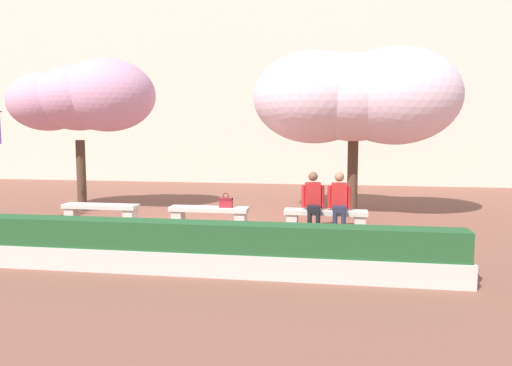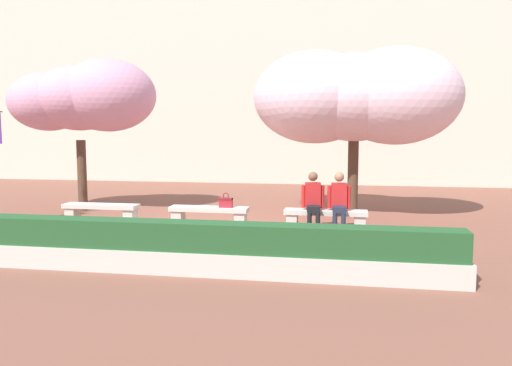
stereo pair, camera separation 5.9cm
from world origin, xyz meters
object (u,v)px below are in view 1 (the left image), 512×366
Objects in this scene: stone_bench_near_west at (209,213)px; person_seated_left at (313,199)px; handbag at (226,202)px; cherry_tree_main at (352,97)px; stone_bench_center at (326,216)px; stone_bench_west_end at (101,210)px; cherry_tree_secondary at (83,98)px; person_seated_right at (339,199)px.

stone_bench_near_west is 2.41m from person_seated_left.
person_seated_left reaches higher than stone_bench_near_west.
cherry_tree_main is at bearing 37.47° from handbag.
person_seated_left reaches higher than stone_bench_center.
stone_bench_west_end is 1.00× the size of stone_bench_center.
cherry_tree_main is (2.84, 2.17, 2.46)m from handbag.
stone_bench_near_west is at bearing 177.40° from handbag.
handbag is (-1.97, 0.03, -0.12)m from person_seated_left.
person_seated_left is at bearing -15.05° from cherry_tree_secondary.
person_seated_right reaches higher than stone_bench_near_west.
person_seated_left is 0.25× the size of cherry_tree_main.
stone_bench_center is 1.41× the size of person_seated_left.
stone_bench_center is 7.27m from cherry_tree_secondary.
stone_bench_center is at bearing -105.13° from cherry_tree_main.
stone_bench_west_end is 0.45× the size of cherry_tree_secondary.
cherry_tree_main reaches higher than stone_bench_center.
cherry_tree_main reaches higher than handbag.
person_seated_right is at bearing -0.55° from stone_bench_west_end.
person_seated_right is 0.32× the size of cherry_tree_secondary.
person_seated_left is 1.00× the size of person_seated_right.
stone_bench_center is (5.31, 0.00, 0.00)m from stone_bench_west_end.
stone_bench_west_end is 3.42m from cherry_tree_secondary.
handbag reaches higher than stone_bench_near_west.
stone_bench_west_end is 5.38× the size of handbag.
handbag is (-2.25, -0.02, 0.28)m from stone_bench_center.
cherry_tree_secondary reaches higher than person_seated_right.
stone_bench_center is 2.27m from handbag.
stone_bench_west_end is 1.41× the size of person_seated_left.
person_seated_right is (0.29, -0.05, 0.39)m from stone_bench_center.
cherry_tree_main reaches higher than person_seated_right.
cherry_tree_secondary is (-6.82, 1.68, 2.36)m from person_seated_right.
cherry_tree_secondary is at bearing 164.95° from person_seated_left.
stone_bench_west_end is at bearing 179.40° from person_seated_left.
cherry_tree_main is 7.13m from cherry_tree_secondary.
cherry_tree_secondary is (-7.11, -0.53, 0.02)m from cherry_tree_main.
cherry_tree_secondary is (-6.53, 1.63, 2.75)m from stone_bench_center.
stone_bench_near_west is 2.97m from person_seated_right.
stone_bench_west_end is 5.05m from person_seated_left.
person_seated_right is (0.57, -0.00, 0.00)m from person_seated_left.
cherry_tree_secondary reaches higher than handbag.
person_seated_left is 6.89m from cherry_tree_secondary.
stone_bench_west_end is at bearing -159.92° from cherry_tree_main.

